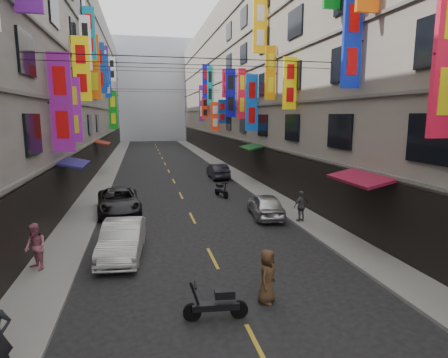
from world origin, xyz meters
name	(u,v)px	position (x,y,z in m)	size (l,w,h in m)	color
sidewalk_left	(107,172)	(-6.00, 42.00, 0.06)	(2.00, 90.00, 0.12)	slate
sidewalk_right	(226,169)	(6.00, 42.00, 0.06)	(2.00, 90.00, 0.12)	slate
building_row_left	(33,72)	(-11.99, 42.00, 9.49)	(10.14, 90.00, 19.00)	gray
building_row_right	(283,77)	(11.99, 42.00, 9.49)	(10.14, 90.00, 19.00)	gray
haze_block	(151,91)	(0.00, 92.00, 11.00)	(18.00, 8.00, 22.00)	#B4B9C8
shop_signage	(168,70)	(-0.32, 35.09, 9.09)	(14.00, 55.00, 11.50)	blue
street_awnings	(166,160)	(-1.26, 26.00, 3.00)	(13.99, 35.20, 0.41)	#155219
overhead_cables	(178,66)	(0.00, 30.00, 8.80)	(14.00, 38.04, 1.24)	black
lane_markings	(171,176)	(0.00, 39.00, 0.00)	(0.12, 80.20, 0.01)	gold
scooter_crossing	(217,304)	(-0.72, 13.55, 0.44)	(1.80, 0.52, 1.14)	black
scooter_far_right	(221,190)	(2.69, 29.02, 0.44)	(0.71, 1.77, 1.14)	black
car_left_mid	(122,239)	(-3.47, 18.95, 0.71)	(1.50, 4.31, 1.42)	silver
car_left_far	(119,201)	(-4.00, 26.01, 0.69)	(2.30, 5.00, 1.39)	black
car_right_mid	(266,205)	(4.00, 23.35, 0.67)	(1.58, 3.93, 1.34)	silver
car_right_far	(218,171)	(4.00, 36.60, 0.67)	(1.41, 4.05, 1.33)	#25252D
pedestrian_lfar	(35,247)	(-6.41, 17.97, 0.97)	(0.83, 0.57, 1.70)	#C2667E
pedestrian_rfar	(301,206)	(5.40, 21.75, 0.93)	(0.95, 0.54, 1.62)	#505052
pedestrian_crossing	(267,276)	(0.94, 14.18, 0.83)	(0.81, 0.55, 1.65)	#4D331F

